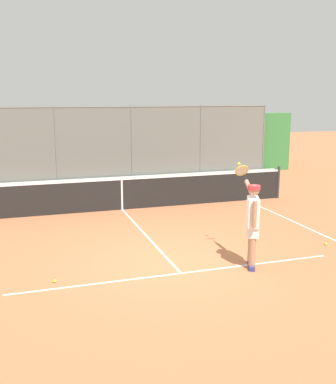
# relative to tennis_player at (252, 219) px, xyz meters

# --- Properties ---
(ground_plane) EXTENTS (60.00, 60.00, 0.00)m
(ground_plane) POSITION_rel_tennis_player_xyz_m (1.45, -0.74, -0.98)
(ground_plane) COLOR #B76B42
(court_line_markings) EXTENTS (8.39, 9.75, 0.01)m
(court_line_markings) POSITION_rel_tennis_player_xyz_m (1.45, 0.23, -0.98)
(court_line_markings) COLOR white
(court_line_markings) RESTS_ON ground
(fence_backdrop) EXTENTS (18.12, 1.37, 3.00)m
(fence_backdrop) POSITION_rel_tennis_player_xyz_m (1.45, -11.06, 0.32)
(fence_backdrop) COLOR slate
(fence_backdrop) RESTS_ON ground
(tennis_net) EXTENTS (10.78, 0.09, 1.07)m
(tennis_net) POSITION_rel_tennis_player_xyz_m (1.45, -5.44, -0.49)
(tennis_net) COLOR #2D2D2D
(tennis_net) RESTS_ON ground
(tennis_player) EXTENTS (0.51, 1.38, 1.97)m
(tennis_player) POSITION_rel_tennis_player_xyz_m (0.00, 0.00, 0.00)
(tennis_player) COLOR navy
(tennis_player) RESTS_ON ground
(tennis_ball_near_baseline) EXTENTS (0.07, 0.07, 0.07)m
(tennis_ball_near_baseline) POSITION_rel_tennis_player_xyz_m (-2.29, -0.68, -0.95)
(tennis_ball_near_baseline) COLOR #C1D138
(tennis_ball_near_baseline) RESTS_ON ground
(tennis_ball_mid_court) EXTENTS (0.07, 0.07, 0.07)m
(tennis_ball_mid_court) POSITION_rel_tennis_player_xyz_m (3.81, -0.38, -0.95)
(tennis_ball_mid_court) COLOR #C1D138
(tennis_ball_mid_court) RESTS_ON ground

